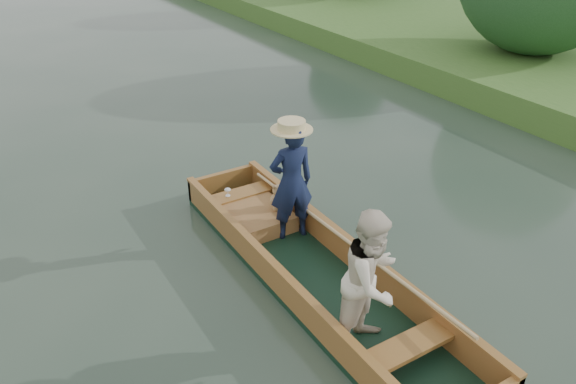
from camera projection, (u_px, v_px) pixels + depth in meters
ground at (314, 282)px, 6.72m from camera, size 120.00×120.00×0.00m
punt at (319, 249)px, 6.40m from camera, size 1.15×5.00×1.68m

